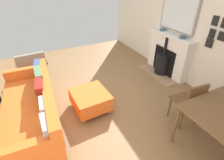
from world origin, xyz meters
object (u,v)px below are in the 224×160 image
object	(u,v)px
sofa	(34,108)
dining_chair_near_fireplace	(190,101)
ottoman	(90,99)
armchair_accent	(32,65)
mantel_bowl_near	(162,30)
fireplace	(166,57)
mantel_bowl_far	(183,37)

from	to	relation	value
sofa	dining_chair_near_fireplace	world-z (taller)	same
ottoman	armchair_accent	world-z (taller)	armchair_accent
mantel_bowl_near	armchair_accent	bearing A→B (deg)	-14.00
fireplace	armchair_accent	xyz separation A→B (m)	(3.08, -1.09, -0.01)
mantel_bowl_near	sofa	xyz separation A→B (m)	(3.22, 0.76, -0.70)
ottoman	fireplace	bearing A→B (deg)	-168.17
mantel_bowl_near	dining_chair_near_fireplace	xyz separation A→B (m)	(0.93, 1.87, -0.56)
mantel_bowl_far	armchair_accent	world-z (taller)	mantel_bowl_far
mantel_bowl_far	sofa	xyz separation A→B (m)	(3.22, 0.10, -0.70)
sofa	dining_chair_near_fireplace	distance (m)	2.55
ottoman	armchair_accent	distance (m)	1.79
sofa	mantel_bowl_far	bearing A→B (deg)	-178.27
armchair_accent	sofa	bearing A→B (deg)	85.61
sofa	ottoman	xyz separation A→B (m)	(-0.97, 0.03, -0.13)
mantel_bowl_far	ottoman	xyz separation A→B (m)	(2.25, 0.13, -0.83)
ottoman	mantel_bowl_near	bearing A→B (deg)	-160.74
fireplace	ottoman	bearing A→B (deg)	11.83
mantel_bowl_near	dining_chair_near_fireplace	world-z (taller)	mantel_bowl_near
mantel_bowl_near	armchair_accent	xyz separation A→B (m)	(3.10, -0.77, -0.62)
mantel_bowl_near	armchair_accent	world-z (taller)	mantel_bowl_near
fireplace	mantel_bowl_far	distance (m)	0.69
mantel_bowl_near	armchair_accent	distance (m)	3.26
ottoman	dining_chair_near_fireplace	bearing A→B (deg)	140.46
armchair_accent	dining_chair_near_fireplace	distance (m)	3.43
mantel_bowl_near	sofa	world-z (taller)	mantel_bowl_near
mantel_bowl_near	mantel_bowl_far	world-z (taller)	same
fireplace	mantel_bowl_near	bearing A→B (deg)	-94.67
mantel_bowl_far	armchair_accent	bearing A→B (deg)	-24.80
fireplace	sofa	xyz separation A→B (m)	(3.19, 0.44, -0.10)
ottoman	dining_chair_near_fireplace	world-z (taller)	dining_chair_near_fireplace
sofa	ottoman	size ratio (longest dim) A/B	2.89
armchair_accent	dining_chair_near_fireplace	size ratio (longest dim) A/B	0.92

